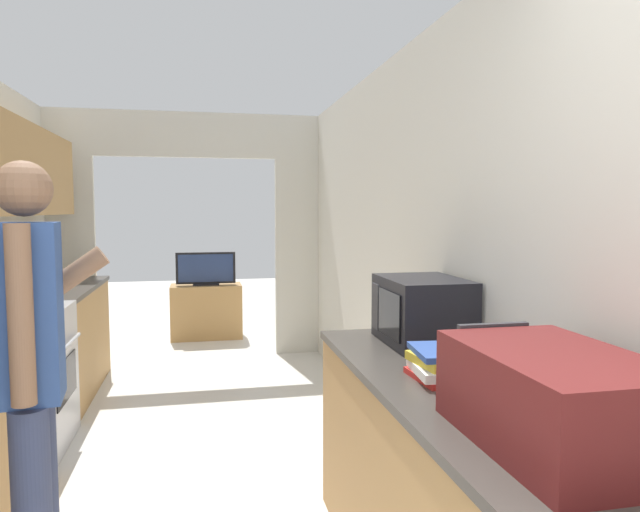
{
  "coord_description": "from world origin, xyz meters",
  "views": [
    {
      "loc": [
        0.14,
        -0.56,
        1.53
      ],
      "look_at": [
        1.01,
        3.64,
        1.18
      ],
      "focal_mm": 32.0,
      "sensor_mm": 36.0,
      "label": 1
    }
  ],
  "objects": [
    {
      "name": "range_oven",
      "position": [
        -1.04,
        3.24,
        0.46
      ],
      "size": [
        0.66,
        0.76,
        1.04
      ],
      "color": "#B7B7BC",
      "rests_on": "ground_plane"
    },
    {
      "name": "book_stack",
      "position": [
        1.0,
        1.37,
        0.95
      ],
      "size": [
        0.24,
        0.3,
        0.11
      ],
      "color": "red",
      "rests_on": "counter_right"
    },
    {
      "name": "suitcase",
      "position": [
        1.04,
        0.75,
        1.03
      ],
      "size": [
        0.4,
        0.65,
        0.26
      ],
      "color": "#5B1919",
      "rests_on": "counter_right"
    },
    {
      "name": "wall_right",
      "position": [
        1.37,
        2.07,
        1.25
      ],
      "size": [
        0.06,
        7.75,
        2.5
      ],
      "color": "silver",
      "rests_on": "ground_plane"
    },
    {
      "name": "person",
      "position": [
        -0.46,
        1.59,
        0.91
      ],
      "size": [
        0.55,
        0.4,
        1.7
      ],
      "rotation": [
        0.0,
        0.0,
        1.69
      ],
      "color": "#384266",
      "rests_on": "ground_plane"
    },
    {
      "name": "wall_far_with_doorway",
      "position": [
        0.0,
        5.38,
        1.45
      ],
      "size": [
        3.09,
        0.06,
        2.5
      ],
      "color": "silver",
      "rests_on": "ground_plane"
    },
    {
      "name": "microwave",
      "position": [
        1.14,
        1.92,
        1.05
      ],
      "size": [
        0.36,
        0.48,
        0.31
      ],
      "color": "black",
      "rests_on": "counter_right"
    },
    {
      "name": "counter_left",
      "position": [
        -1.04,
        3.11,
        0.45
      ],
      "size": [
        0.62,
        3.97,
        0.9
      ],
      "color": "#B2844C",
      "rests_on": "ground_plane"
    },
    {
      "name": "counter_right",
      "position": [
        1.04,
        1.27,
        0.45
      ],
      "size": [
        0.62,
        2.02,
        0.9
      ],
      "color": "#B2844C",
      "rests_on": "ground_plane"
    },
    {
      "name": "television",
      "position": [
        0.18,
        6.25,
        0.83
      ],
      "size": [
        0.69,
        0.16,
        0.39
      ],
      "color": "black",
      "rests_on": "tv_cabinet"
    },
    {
      "name": "tv_cabinet",
      "position": [
        0.18,
        6.29,
        0.32
      ],
      "size": [
        0.83,
        0.42,
        0.64
      ],
      "color": "#B2844C",
      "rests_on": "ground_plane"
    }
  ]
}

